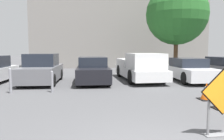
% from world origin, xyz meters
% --- Properties ---
extents(ground_plane, '(96.00, 96.00, 0.00)m').
position_xyz_m(ground_plane, '(0.00, 10.00, 0.00)').
color(ground_plane, '#4C4C4F').
extents(road_closed_sign, '(0.98, 0.20, 1.45)m').
position_xyz_m(road_closed_sign, '(1.55, 1.13, 0.81)').
color(road_closed_sign, black).
rests_on(road_closed_sign, ground_plane).
extents(traffic_cone_second, '(0.43, 0.43, 0.81)m').
position_xyz_m(traffic_cone_second, '(2.84, 3.12, 0.39)').
color(traffic_cone_second, black).
rests_on(traffic_cone_second, ground_plane).
extents(traffic_cone_third, '(0.53, 0.53, 0.63)m').
position_xyz_m(traffic_cone_third, '(3.09, 4.34, 0.31)').
color(traffic_cone_third, black).
rests_on(traffic_cone_third, ground_plane).
extents(parked_car_second, '(1.94, 4.12, 1.60)m').
position_xyz_m(parked_car_second, '(-3.65, 9.22, 0.72)').
color(parked_car_second, slate).
rests_on(parked_car_second, ground_plane).
extents(parked_car_third, '(1.82, 4.41, 1.41)m').
position_xyz_m(parked_car_third, '(-0.87, 9.21, 0.65)').
color(parked_car_third, black).
rests_on(parked_car_third, ground_plane).
extents(pickup_truck, '(2.13, 5.44, 1.61)m').
position_xyz_m(pickup_truck, '(1.93, 9.42, 0.73)').
color(pickup_truck, silver).
rests_on(pickup_truck, ground_plane).
extents(parked_car_fourth, '(1.95, 4.62, 1.32)m').
position_xyz_m(parked_car_fourth, '(4.70, 9.05, 0.63)').
color(parked_car_fourth, silver).
rests_on(parked_car_fourth, ground_plane).
extents(bollard_nearest, '(0.12, 0.12, 0.93)m').
position_xyz_m(bollard_nearest, '(-2.69, 6.42, 0.49)').
color(bollard_nearest, gray).
rests_on(bollard_nearest, ground_plane).
extents(bollard_second, '(0.12, 0.12, 1.06)m').
position_xyz_m(bollard_second, '(-4.39, 6.42, 0.56)').
color(bollard_second, gray).
rests_on(bollard_second, ground_plane).
extents(building_facade_backdrop, '(17.89, 5.00, 7.91)m').
position_xyz_m(building_facade_backdrop, '(2.42, 20.77, 3.96)').
color(building_facade_backdrop, gray).
rests_on(building_facade_backdrop, ground_plane).
extents(street_tree_behind_lot, '(4.66, 4.66, 6.83)m').
position_xyz_m(street_tree_behind_lot, '(5.68, 13.20, 4.49)').
color(street_tree_behind_lot, '#513823').
rests_on(street_tree_behind_lot, ground_plane).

